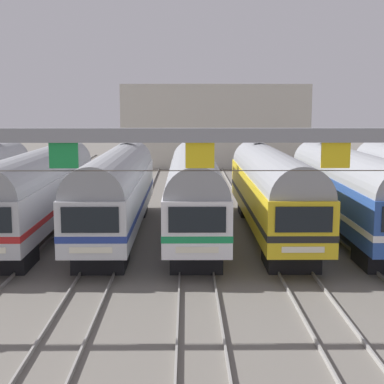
% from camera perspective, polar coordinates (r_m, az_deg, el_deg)
% --- Properties ---
extents(ground_plane, '(160.00, 160.00, 0.00)m').
position_cam_1_polar(ground_plane, '(32.24, 0.21, -4.29)').
color(ground_plane, slate).
extents(track_bed, '(26.84, 70.00, 0.15)m').
position_cam_1_polar(track_bed, '(48.95, -0.05, 0.23)').
color(track_bed, gray).
rests_on(track_bed, ground).
extents(commuter_train_stainless, '(2.88, 18.06, 5.05)m').
position_cam_1_polar(commuter_train_stainless, '(32.74, -14.73, 0.41)').
color(commuter_train_stainless, '#B2B5BA').
rests_on(commuter_train_stainless, ground).
extents(commuter_train_silver, '(2.88, 18.06, 5.05)m').
position_cam_1_polar(commuter_train_silver, '(31.97, -7.37, 0.43)').
color(commuter_train_silver, silver).
rests_on(commuter_train_silver, ground).
extents(commuter_train_white, '(2.88, 18.06, 5.05)m').
position_cam_1_polar(commuter_train_white, '(31.75, 0.21, 0.44)').
color(commuter_train_white, white).
rests_on(commuter_train_white, ground).
extents(commuter_train_yellow, '(2.88, 18.06, 5.05)m').
position_cam_1_polar(commuter_train_yellow, '(32.08, 7.78, 0.45)').
color(commuter_train_yellow, gold).
rests_on(commuter_train_yellow, ground).
extents(commuter_train_blue, '(2.88, 18.06, 5.05)m').
position_cam_1_polar(commuter_train_blue, '(32.96, 15.06, 0.44)').
color(commuter_train_blue, '#284C9E').
rests_on(commuter_train_blue, ground).
extents(catenary_gantry, '(30.57, 0.44, 6.97)m').
position_cam_1_polar(catenary_gantry, '(18.01, 0.78, 3.05)').
color(catenary_gantry, gray).
rests_on(catenary_gantry, ground).
extents(maintenance_building, '(21.32, 10.00, 9.46)m').
position_cam_1_polar(maintenance_building, '(69.97, 2.16, 6.56)').
color(maintenance_building, beige).
rests_on(maintenance_building, ground).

